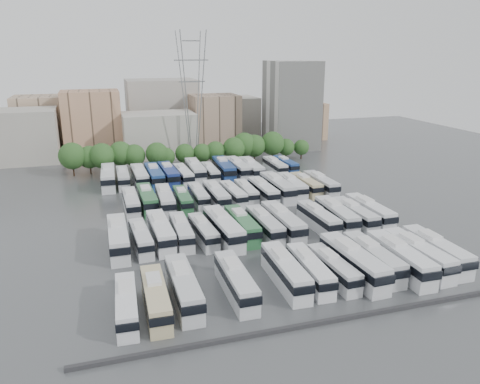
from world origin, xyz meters
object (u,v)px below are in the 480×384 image
object	(u,v)px
bus_r2_s12	(306,185)
bus_r3_s4	(169,174)
bus_r1_s11	(336,215)
bus_r3_s3	(155,176)
bus_r3_s1	(123,178)
bus_r3_s10	(251,168)
bus_r1_s8	(283,222)
bus_r3_s9	(238,168)
bus_r0_s2	(183,287)
bus_r0_s7	(310,270)
bus_r3_s7	(210,172)
bus_r2_s8	(246,192)
bus_r0_s13	(436,250)
bus_r1_s0	(118,238)
bus_r0_s8	(333,268)
bus_r3_s2	(140,176)
bus_r0_s6	(285,271)
bus_r0_s10	(373,258)
bus_r1_s10	(318,218)
bus_r2_s11	(292,186)
bus_r2_s4	(183,199)
bus_r3_s0	(108,177)
bus_r2_s13	(321,184)
bus_r3_s13	(286,165)
bus_r1_s5	(223,228)
bus_r1_s6	(242,225)
bus_r3_s8	(224,169)
bus_r1_s3	(181,231)
apartment_tower	(292,105)
bus_r0_s1	(156,298)
bus_r1_s4	(203,231)
bus_r0_s0	(126,304)
bus_r2_s5	(198,196)
bus_r2_s7	(233,194)
bus_r3_s12	(275,166)
bus_r2_s9	(263,191)
electricity_pylon	(192,91)
bus_r2_s2	(147,199)
bus_r0_s12	(418,254)
bus_r0_s11	(400,258)
bus_r1_s7	(265,225)
bus_r1_s13	(369,211)
bus_r0_s9	(353,262)
bus_r1_s12	(354,214)

from	to	relation	value
bus_r2_s12	bus_r3_s4	distance (m)	31.17
bus_r1_s11	bus_r3_s3	world-z (taller)	bus_r3_s3
bus_r3_s1	bus_r3_s10	size ratio (longest dim) A/B	0.90
bus_r1_s8	bus_r3_s9	size ratio (longest dim) A/B	0.99
bus_r0_s2	bus_r0_s7	world-z (taller)	bus_r0_s2
bus_r3_s10	bus_r3_s7	bearing A→B (deg)	178.65
bus_r3_s1	bus_r2_s8	bearing A→B (deg)	-37.19
bus_r0_s13	bus_r1_s11	xyz separation A→B (m)	(-6.28, 17.50, 0.01)
bus_r1_s0	bus_r0_s8	bearing A→B (deg)	-34.13
bus_r1_s11	bus_r3_s2	bearing A→B (deg)	132.37
bus_r0_s6	bus_r0_s10	distance (m)	12.95
bus_r3_s3	bus_r0_s7	bearing A→B (deg)	-76.56
bus_r1_s10	bus_r2_s11	distance (m)	19.64
bus_r0_s8	bus_r2_s4	distance (m)	37.45
bus_r0_s10	bus_r3_s4	xyz separation A→B (m)	(-19.76, 52.45, 0.10)
bus_r2_s4	bus_r3_s0	bearing A→B (deg)	124.81
bus_r1_s10	bus_r2_s8	xyz separation A→B (m)	(-6.71, 18.73, -0.17)
bus_r2_s13	bus_r3_s13	world-z (taller)	bus_r2_s13
bus_r0_s10	bus_r1_s5	bearing A→B (deg)	135.82
bus_r1_s6	bus_r1_s10	distance (m)	13.34
bus_r1_s5	bus_r3_s8	size ratio (longest dim) A/B	0.99
bus_r1_s3	apartment_tower	bearing A→B (deg)	55.50
bus_r0_s1	bus_r2_s4	bearing A→B (deg)	76.00
bus_r1_s4	bus_r3_s1	distance (m)	37.77
bus_r0_s0	bus_r2_s5	size ratio (longest dim) A/B	1.00
bus_r0_s10	bus_r2_s8	world-z (taller)	bus_r0_s10
bus_r1_s5	bus_r2_s7	world-z (taller)	bus_r1_s5
bus_r3_s4	bus_r3_s12	distance (m)	26.30
bus_r3_s13	bus_r3_s0	bearing A→B (deg)	178.44
bus_r2_s9	bus_r3_s3	xyz separation A→B (m)	(-19.50, 17.57, 0.18)
bus_r2_s12	bus_r2_s9	bearing A→B (deg)	-171.14
bus_r2_s4	bus_r2_s7	bearing A→B (deg)	3.69
electricity_pylon	bus_r2_s2	xyz separation A→B (m)	(-16.98, -37.45, -16.72)
bus_r0_s0	bus_r3_s8	distance (m)	61.60
bus_r3_s10	bus_r0_s12	bearing A→B (deg)	-81.80
bus_r0_s11	bus_r1_s7	size ratio (longest dim) A/B	1.09
bus_r0_s6	bus_r1_s3	xyz separation A→B (m)	(-10.19, 18.01, -0.19)
bus_r1_s5	bus_r1_s8	xyz separation A→B (m)	(10.05, -0.17, -0.04)
bus_r0_s8	bus_r3_s7	world-z (taller)	bus_r3_s7
bus_r0_s7	bus_r3_s1	bearing A→B (deg)	113.41
bus_r3_s0	bus_r3_s9	bearing A→B (deg)	0.75
bus_r1_s13	bus_r0_s13	bearing A→B (deg)	-90.91
bus_r0_s9	bus_r1_s3	bearing A→B (deg)	134.81
bus_r1_s4	bus_r1_s0	bearing A→B (deg)	175.04
bus_r3_s7	bus_r2_s8	bearing A→B (deg)	-78.22
bus_r1_s13	bus_r2_s13	world-z (taller)	bus_r1_s13
bus_r1_s0	bus_r1_s13	size ratio (longest dim) A/B	1.04
bus_r0_s1	bus_r1_s12	xyz separation A→B (m)	(36.52, 18.14, 0.05)
bus_r2_s9	bus_r2_s12	bearing A→B (deg)	8.92
bus_r2_s5	bus_r3_s13	bearing A→B (deg)	36.09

